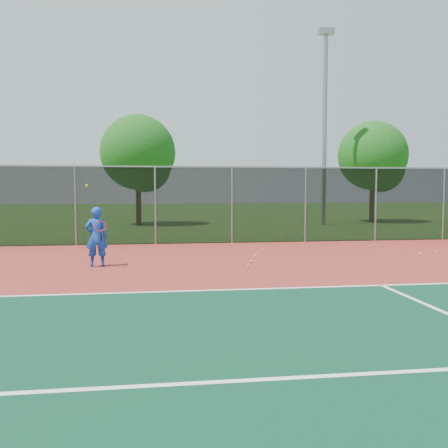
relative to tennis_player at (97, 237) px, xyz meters
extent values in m
plane|color=#2C5E1A|center=(4.64, -6.72, -0.86)|extent=(120.00, 120.00, 0.00)
cube|color=maroon|center=(4.64, -4.72, -0.85)|extent=(30.00, 20.00, 0.02)
cube|color=white|center=(6.64, -3.72, -0.83)|extent=(22.00, 0.10, 0.00)
cube|color=black|center=(4.64, 5.28, 0.66)|extent=(30.00, 0.04, 3.00)
cube|color=gray|center=(4.64, 5.28, 2.16)|extent=(30.00, 0.06, 0.06)
imported|color=blue|center=(0.00, 0.00, 0.00)|extent=(0.65, 0.47, 1.67)
cylinder|color=black|center=(0.15, -0.25, 0.02)|extent=(0.03, 0.15, 0.27)
torus|color=#A51414|center=(0.15, -0.35, 0.32)|extent=(0.30, 0.13, 0.29)
sphere|color=yellow|center=(-0.25, 0.10, 1.42)|extent=(0.07, 0.07, 0.07)
sphere|color=yellow|center=(5.34, 2.66, -0.80)|extent=(0.07, 0.07, 0.07)
sphere|color=yellow|center=(4.76, 1.21, -0.80)|extent=(0.07, 0.07, 0.07)
sphere|color=yellow|center=(10.19, 0.92, -0.80)|extent=(0.07, 0.07, 0.07)
sphere|color=yellow|center=(4.41, 0.08, -0.80)|extent=(0.07, 0.07, 0.07)
sphere|color=yellow|center=(10.96, 1.27, -0.80)|extent=(0.07, 0.07, 0.07)
sphere|color=yellow|center=(4.14, -0.83, -0.80)|extent=(0.07, 0.07, 0.07)
sphere|color=yellow|center=(9.53, 3.25, -0.80)|extent=(0.07, 0.07, 0.07)
cylinder|color=gray|center=(11.47, 13.99, 4.62)|extent=(0.24, 0.24, 10.95)
cube|color=gray|center=(11.47, 13.99, 10.26)|extent=(0.90, 0.40, 0.35)
cylinder|color=#372214|center=(0.70, 15.69, 0.38)|extent=(0.30, 0.30, 2.48)
sphere|color=#144D15|center=(0.70, 15.69, 3.41)|extent=(4.40, 4.40, 4.40)
sphere|color=#144D15|center=(1.10, 15.39, 2.58)|extent=(3.03, 3.03, 3.03)
cylinder|color=#372214|center=(15.37, 16.00, 0.37)|extent=(0.30, 0.30, 2.45)
sphere|color=#144D15|center=(15.37, 16.00, 3.36)|extent=(4.36, 4.36, 4.36)
sphere|color=#144D15|center=(15.77, 15.70, 2.55)|extent=(3.00, 3.00, 3.00)
camera|label=1|loc=(1.59, -14.17, 1.38)|focal=40.00mm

